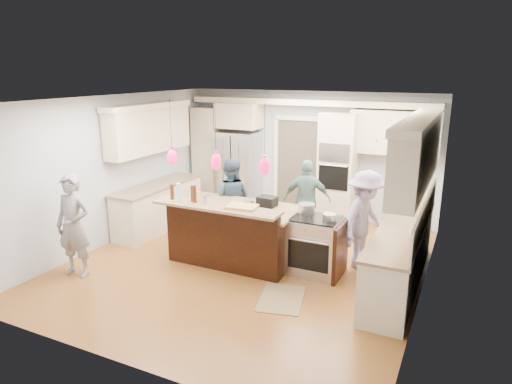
% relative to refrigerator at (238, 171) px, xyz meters
% --- Properties ---
extents(ground_plane, '(6.00, 6.00, 0.00)m').
position_rel_refrigerator_xyz_m(ground_plane, '(1.55, -2.64, -0.90)').
color(ground_plane, '#A6632D').
rests_on(ground_plane, ground).
extents(room_shell, '(5.54, 6.04, 2.72)m').
position_rel_refrigerator_xyz_m(room_shell, '(1.55, -2.64, 0.92)').
color(room_shell, '#B2BCC6').
rests_on(room_shell, ground).
extents(refrigerator, '(0.90, 0.70, 1.80)m').
position_rel_refrigerator_xyz_m(refrigerator, '(0.00, 0.00, 0.00)').
color(refrigerator, '#B7B7BC').
rests_on(refrigerator, ground).
extents(oven_column, '(0.72, 0.69, 2.30)m').
position_rel_refrigerator_xyz_m(oven_column, '(2.30, 0.03, 0.25)').
color(oven_column, beige).
rests_on(oven_column, ground).
extents(back_upper_cabinets, '(5.30, 0.61, 2.54)m').
position_rel_refrigerator_xyz_m(back_upper_cabinets, '(0.80, 0.12, 0.77)').
color(back_upper_cabinets, beige).
rests_on(back_upper_cabinets, ground).
extents(right_counter_run, '(0.64, 3.10, 2.51)m').
position_rel_refrigerator_xyz_m(right_counter_run, '(3.99, -2.34, 0.16)').
color(right_counter_run, beige).
rests_on(right_counter_run, ground).
extents(left_cabinets, '(0.64, 2.30, 2.51)m').
position_rel_refrigerator_xyz_m(left_cabinets, '(-0.89, -1.84, 0.16)').
color(left_cabinets, beige).
rests_on(left_cabinets, ground).
extents(kitchen_island, '(2.10, 1.46, 1.12)m').
position_rel_refrigerator_xyz_m(kitchen_island, '(1.30, -2.57, -0.41)').
color(kitchen_island, black).
rests_on(kitchen_island, ground).
extents(island_range, '(0.82, 0.71, 0.92)m').
position_rel_refrigerator_xyz_m(island_range, '(2.71, -2.49, -0.44)').
color(island_range, '#B7B7BC').
rests_on(island_range, ground).
extents(pendant_lights, '(1.75, 0.15, 1.03)m').
position_rel_refrigerator_xyz_m(pendant_lights, '(1.30, -3.15, 0.90)').
color(pendant_lights, black).
rests_on(pendant_lights, ground).
extents(person_bar_end, '(0.63, 0.46, 1.62)m').
position_rel_refrigerator_xyz_m(person_bar_end, '(-0.67, -4.17, -0.09)').
color(person_bar_end, gray).
rests_on(person_bar_end, ground).
extents(person_far_left, '(0.89, 0.76, 1.57)m').
position_rel_refrigerator_xyz_m(person_far_left, '(0.79, -1.79, -0.11)').
color(person_far_left, '#2D4357').
rests_on(person_far_left, ground).
extents(person_far_right, '(0.95, 0.57, 1.52)m').
position_rel_refrigerator_xyz_m(person_far_right, '(2.03, -1.07, -0.14)').
color(person_far_right, slate).
rests_on(person_far_right, ground).
extents(person_range_side, '(0.88, 1.17, 1.62)m').
position_rel_refrigerator_xyz_m(person_range_side, '(3.32, -1.96, -0.09)').
color(person_range_side, '#9182AF').
rests_on(person_range_side, ground).
extents(floor_rug, '(0.78, 0.99, 0.01)m').
position_rel_refrigerator_xyz_m(floor_rug, '(2.55, -3.52, -0.89)').
color(floor_rug, olive).
rests_on(floor_rug, ground).
extents(water_bottle, '(0.08, 0.08, 0.29)m').
position_rel_refrigerator_xyz_m(water_bottle, '(0.65, -3.22, 0.36)').
color(water_bottle, silver).
rests_on(water_bottle, kitchen_island).
extents(beer_bottle_a, '(0.07, 0.07, 0.24)m').
position_rel_refrigerator_xyz_m(beer_bottle_a, '(0.48, -3.18, 0.34)').
color(beer_bottle_a, '#421B0B').
rests_on(beer_bottle_a, kitchen_island).
extents(beer_bottle_b, '(0.07, 0.07, 0.27)m').
position_rel_refrigerator_xyz_m(beer_bottle_b, '(0.90, -3.17, 0.36)').
color(beer_bottle_b, '#421B0B').
rests_on(beer_bottle_b, kitchen_island).
extents(beer_bottle_c, '(0.07, 0.07, 0.25)m').
position_rel_refrigerator_xyz_m(beer_bottle_c, '(0.84, -3.13, 0.35)').
color(beer_bottle_c, '#421B0B').
rests_on(beer_bottle_c, kitchen_island).
extents(drink_can, '(0.08, 0.08, 0.13)m').
position_rel_refrigerator_xyz_m(drink_can, '(1.10, -3.18, 0.29)').
color(drink_can, '#B7B7BC').
rests_on(drink_can, kitchen_island).
extents(cutting_board, '(0.48, 0.37, 0.04)m').
position_rel_refrigerator_xyz_m(cutting_board, '(1.71, -3.11, 0.24)').
color(cutting_board, tan).
rests_on(cutting_board, kitchen_island).
extents(pot_large, '(0.26, 0.26, 0.15)m').
position_rel_refrigerator_xyz_m(pot_large, '(2.46, -2.34, 0.10)').
color(pot_large, '#B7B7BC').
rests_on(pot_large, island_range).
extents(pot_small, '(0.21, 0.21, 0.10)m').
position_rel_refrigerator_xyz_m(pot_small, '(2.90, -2.52, 0.07)').
color(pot_small, '#B7B7BC').
rests_on(pot_small, island_range).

